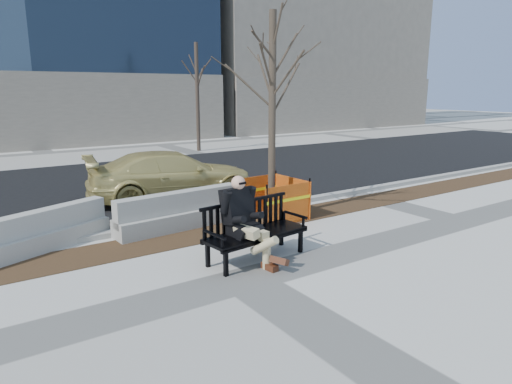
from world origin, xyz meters
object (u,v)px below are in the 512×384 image
Objects in this scene: seated_man at (243,262)px; jersey_barrier_right at (180,228)px; tree_fence at (271,218)px; jersey_barrier_left at (43,250)px; bench at (256,259)px; sedan at (174,199)px.

seated_man is 2.57m from jersey_barrier_right.
tree_fence is 1.83× the size of jersey_barrier_left.
bench is at bearing -86.75° from jersey_barrier_right.
seated_man is at bearing -92.90° from jersey_barrier_right.
seated_man is (-0.28, 0.03, 0.00)m from bench.
jersey_barrier_left is (-5.11, 0.71, 0.00)m from tree_fence.
seated_man is 0.34× the size of sedan.
sedan is 1.58× the size of jersey_barrier_right.
seated_man is 0.31× the size of tree_fence.
tree_fence is at bearing -30.61° from jersey_barrier_left.
seated_man is 0.57× the size of jersey_barrier_left.
jersey_barrier_right is at bearing -26.62° from jersey_barrier_left.
tree_fence is at bearing 41.99° from bench.
tree_fence is 1.09× the size of sedan.
sedan is at bearing 64.27° from jersey_barrier_right.
tree_fence is 5.16m from jersey_barrier_left.
tree_fence is (1.85, 2.08, 0.00)m from bench.
seated_man is 0.54× the size of jersey_barrier_right.
tree_fence is (2.13, 2.06, 0.00)m from seated_man.
bench is 0.28m from seated_man.
seated_man is at bearing 179.21° from sedan.
sedan reaches higher than jersey_barrier_right.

